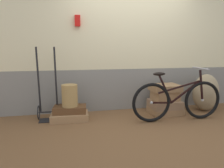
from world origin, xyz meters
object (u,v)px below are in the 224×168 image
Objects in this scene: wicker_basket at (70,96)px; luggage_trolley at (48,102)px; suitcase_2 at (165,110)px; suitcase_0 at (70,116)px; suitcase_1 at (70,109)px; burlap_sack at (206,92)px; suitcase_3 at (165,104)px; bicycle at (177,100)px; suitcase_4 at (165,96)px; suitcase_5 at (165,88)px.

wicker_basket is 0.30× the size of luggage_trolley.
suitcase_2 is 2.24m from luggage_trolley.
suitcase_1 reaches higher than suitcase_0.
luggage_trolley is at bearing 178.20° from burlap_sack.
suitcase_0 is at bearing -18.36° from luggage_trolley.
luggage_trolley is 3.12m from burlap_sack.
suitcase_3 is (1.83, -0.01, 0.13)m from suitcase_0.
suitcase_1 is at bearing 78.84° from suitcase_0.
burlap_sack is 0.98m from bicycle.
suitcase_1 is 1.92m from bicycle.
wicker_basket is 0.23× the size of bicycle.
suitcase_0 is 1.87m from suitcase_4.
suitcase_0 is 0.47m from luggage_trolley.
suitcase_4 is 0.90m from burlap_sack.
suitcase_4 reaches higher than suitcase_3.
suitcase_3 is 0.44× the size of luggage_trolley.
suitcase_2 is 0.80× the size of burlap_sack.
suitcase_1 is 0.41m from luggage_trolley.
bicycle is (0.02, -0.42, 0.01)m from suitcase_4.
suitcase_2 is 0.51m from bicycle.
luggage_trolley is (-0.38, 0.09, 0.14)m from suitcase_1.
burlap_sack is at bearing 5.27° from suitcase_1.
suitcase_2 is (1.85, -0.01, -0.00)m from suitcase_0.
suitcase_5 is at bearing 5.53° from suitcase_1.
burlap_sack is at bearing -1.80° from luggage_trolley.
suitcase_3 is (1.83, -0.04, 0.00)m from suitcase_1.
suitcase_5 is (0.01, 0.04, 0.32)m from suitcase_3.
suitcase_3 is 0.93m from burlap_sack.
bicycle is (-0.88, -0.43, -0.01)m from burlap_sack.
suitcase_0 is 0.13m from suitcase_1.
wicker_basket is 0.41m from luggage_trolley.
wicker_basket is at bearing 167.15° from bicycle.
luggage_trolley is (-2.21, 0.11, -0.03)m from suitcase_4.
luggage_trolley reaches higher than wicker_basket.
suitcase_1 is 2.75m from burlap_sack.
suitcase_1 reaches higher than suitcase_2.
burlap_sack is (3.12, -0.10, 0.05)m from luggage_trolley.
wicker_basket is at bearing -15.98° from luggage_trolley.
suitcase_5 is 0.72× the size of burlap_sack.
suitcase_4 is at bearing 93.02° from bicycle.
suitcase_2 is at bearing 92.98° from bicycle.
suitcase_5 is at bearing 179.40° from burlap_sack.
luggage_trolley is at bearing 171.20° from suitcase_4.
suitcase_0 is at bearing 174.44° from suitcase_4.
suitcase_4 reaches higher than suitcase_2.
suitcase_1 is 0.26m from wicker_basket.
suitcase_0 is 0.87× the size of burlap_sack.
suitcase_2 is at bearing 1.93° from suitcase_0.
suitcase_0 is 1.37× the size of suitcase_4.
wicker_basket is (-1.83, 0.02, 0.38)m from suitcase_2.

